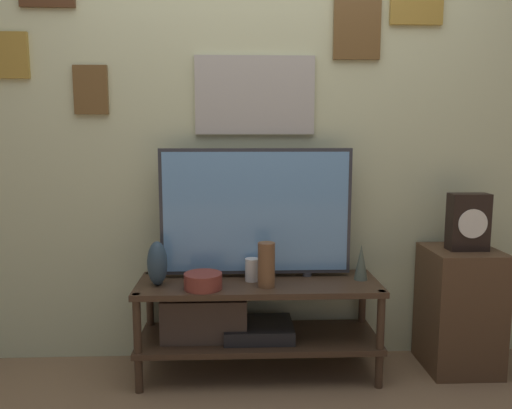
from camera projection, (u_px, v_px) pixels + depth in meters
ground_plane at (261, 397)px, 2.41m from camera, size 12.00×12.00×0.00m
wall_back at (256, 116)px, 2.73m from camera, size 6.40×0.08×2.70m
media_console at (240, 316)px, 2.61m from camera, size 1.25×0.42×0.50m
television at (256, 212)px, 2.63m from camera, size 1.01×0.05×0.69m
vase_tall_ceramic at (266, 265)px, 2.49m from camera, size 0.09×0.09×0.23m
vase_wide_bowl at (203, 281)px, 2.47m from camera, size 0.19×0.19×0.08m
vase_slim_bronze at (361, 262)px, 2.62m from camera, size 0.07×0.07×0.19m
vase_urn_stoneware at (157, 263)px, 2.51m from camera, size 0.10×0.11×0.23m
candle_jar at (252, 270)px, 2.60m from camera, size 0.07×0.07×0.12m
side_table at (459, 309)px, 2.68m from camera, size 0.37×0.37×0.66m
mantel_clock at (468, 222)px, 2.60m from camera, size 0.20×0.11×0.30m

